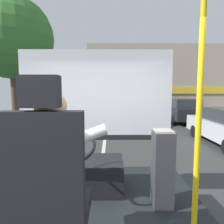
% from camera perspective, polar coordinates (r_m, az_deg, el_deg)
% --- Properties ---
extents(ground, '(18.00, 44.00, 0.06)m').
position_cam_1_polar(ground, '(10.76, -1.64, -4.70)').
color(ground, '#393939').
extents(driver_seat, '(0.48, 0.48, 1.38)m').
position_cam_1_polar(driver_seat, '(1.49, -16.99, -21.88)').
color(driver_seat, black).
rests_on(driver_seat, bus_floor).
extents(bus_driver, '(0.76, 0.56, 0.79)m').
position_cam_1_polar(bus_driver, '(1.51, -15.93, -13.06)').
color(bus_driver, '#282833').
rests_on(bus_driver, driver_seat).
extents(steering_console, '(1.10, 1.00, 0.85)m').
position_cam_1_polar(steering_console, '(2.80, -8.84, -16.58)').
color(steering_console, black).
rests_on(steering_console, bus_floor).
extents(handrail_pole, '(0.04, 0.04, 2.29)m').
position_cam_1_polar(handrail_pole, '(1.68, 23.04, 0.43)').
color(handrail_pole, gold).
rests_on(handrail_pole, bus_floor).
extents(fare_box, '(0.21, 0.25, 0.87)m').
position_cam_1_polar(fare_box, '(2.42, 13.85, -15.03)').
color(fare_box, '#333338').
rests_on(fare_box, bus_floor).
extents(windshield_panel, '(2.50, 0.08, 1.48)m').
position_cam_1_polar(windshield_panel, '(3.41, -4.41, 1.86)').
color(windshield_panel, silver).
extents(street_tree, '(3.52, 3.52, 5.99)m').
position_cam_1_polar(street_tree, '(10.32, -26.05, 17.95)').
color(street_tree, '#4C3828').
rests_on(street_tree, ground).
extents(shop_building, '(13.38, 4.50, 6.05)m').
position_cam_1_polar(shop_building, '(21.04, 12.47, 8.75)').
color(shop_building, gray).
rests_on(shop_building, ground).
extents(parked_car_black, '(1.86, 3.84, 1.48)m').
position_cam_1_polar(parked_car_black, '(13.55, 18.92, 0.55)').
color(parked_car_black, black).
rests_on(parked_car_black, ground).
extents(parked_car_blue, '(2.01, 3.86, 1.33)m').
position_cam_1_polar(parked_car_blue, '(19.37, 13.59, 2.04)').
color(parked_car_blue, navy).
rests_on(parked_car_blue, ground).
extents(parked_car_red, '(1.97, 3.87, 1.40)m').
position_cam_1_polar(parked_car_red, '(23.94, 10.78, 2.92)').
color(parked_car_red, maroon).
rests_on(parked_car_red, ground).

